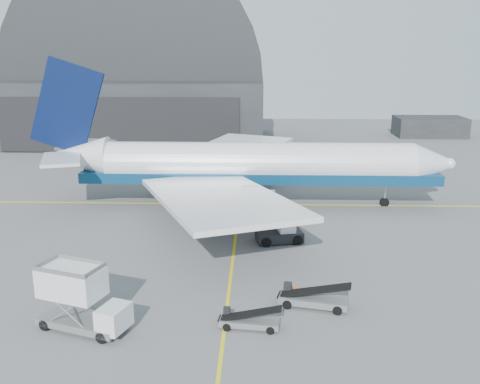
{
  "coord_description": "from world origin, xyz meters",
  "views": [
    {
      "loc": [
        2.07,
        -40.48,
        17.74
      ],
      "look_at": [
        0.43,
        8.78,
        4.5
      ],
      "focal_mm": 40.0,
      "sensor_mm": 36.0,
      "label": 1
    }
  ],
  "objects_px": {
    "catering_truck": "(80,299)",
    "belt_loader_a": "(249,321)",
    "airliner": "(242,165)",
    "belt_loader_b": "(313,299)",
    "pushback_tug": "(280,234)"
  },
  "relations": [
    {
      "from": "belt_loader_b",
      "to": "catering_truck",
      "type": "bearing_deg",
      "value": -154.0
    },
    {
      "from": "airliner",
      "to": "pushback_tug",
      "type": "distance_m",
      "value": 13.58
    },
    {
      "from": "belt_loader_a",
      "to": "airliner",
      "type": "bearing_deg",
      "value": 99.08
    },
    {
      "from": "catering_truck",
      "to": "belt_loader_b",
      "type": "relative_size",
      "value": 1.24
    },
    {
      "from": "airliner",
      "to": "belt_loader_b",
      "type": "distance_m",
      "value": 26.51
    },
    {
      "from": "catering_truck",
      "to": "pushback_tug",
      "type": "xyz_separation_m",
      "value": [
        13.63,
        16.83,
        -1.38
      ]
    },
    {
      "from": "catering_truck",
      "to": "belt_loader_b",
      "type": "xyz_separation_m",
      "value": [
        15.4,
        3.64,
        -1.52
      ]
    },
    {
      "from": "catering_truck",
      "to": "belt_loader_a",
      "type": "relative_size",
      "value": 1.54
    },
    {
      "from": "catering_truck",
      "to": "pushback_tug",
      "type": "bearing_deg",
      "value": 70.18
    },
    {
      "from": "pushback_tug",
      "to": "belt_loader_a",
      "type": "relative_size",
      "value": 1.11
    },
    {
      "from": "belt_loader_a",
      "to": "belt_loader_b",
      "type": "xyz_separation_m",
      "value": [
        4.47,
        3.12,
        0.11
      ]
    },
    {
      "from": "airliner",
      "to": "catering_truck",
      "type": "xyz_separation_m",
      "value": [
        -9.64,
        -29.17,
        -2.66
      ]
    },
    {
      "from": "airliner",
      "to": "catering_truck",
      "type": "bearing_deg",
      "value": -108.28
    },
    {
      "from": "airliner",
      "to": "belt_loader_a",
      "type": "bearing_deg",
      "value": -87.43
    },
    {
      "from": "catering_truck",
      "to": "belt_loader_a",
      "type": "height_order",
      "value": "catering_truck"
    }
  ]
}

